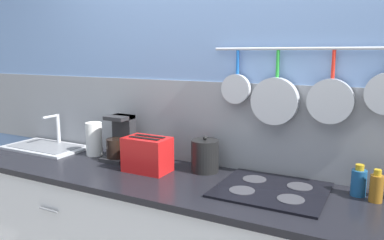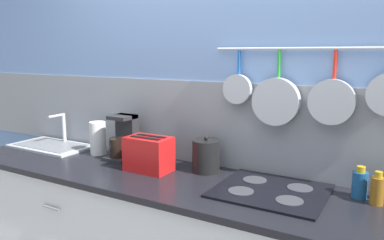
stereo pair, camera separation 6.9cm
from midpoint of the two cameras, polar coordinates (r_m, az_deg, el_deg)
The scene contains 10 objects.
wall_back at distance 2.21m, azimuth 5.39°, elevation 1.90°, with size 7.20×0.14×2.60m.
countertop at distance 1.99m, azimuth 1.08°, elevation -10.25°, with size 3.36×0.64×0.03m.
sink_basin at distance 2.91m, azimuth -21.96°, elevation -3.67°, with size 0.60×0.33×0.23m.
paper_towel_roll at distance 2.59m, azimuth -15.44°, elevation -2.80°, with size 0.11×0.11×0.22m.
coffee_maker at distance 2.45m, azimuth -11.63°, elevation -3.16°, with size 0.16×0.19×0.29m.
toaster at distance 2.18m, azimuth -7.74°, elevation -5.21°, with size 0.28×0.17×0.20m.
kettle at distance 2.16m, azimuth 1.06°, elevation -5.48°, with size 0.16×0.16×0.21m.
cooktop at distance 1.92m, azimuth 10.95°, elevation -10.39°, with size 0.53×0.47×0.01m.
bottle_sesame_oil at distance 1.97m, azimuth 23.13°, elevation -8.67°, with size 0.07×0.07×0.15m.
bottle_olive_oil at distance 1.92m, azimuth 25.34°, elevation -9.29°, with size 0.06×0.06×0.15m.
Camera 1 is at (0.81, -1.68, 1.59)m, focal length 35.00 mm.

